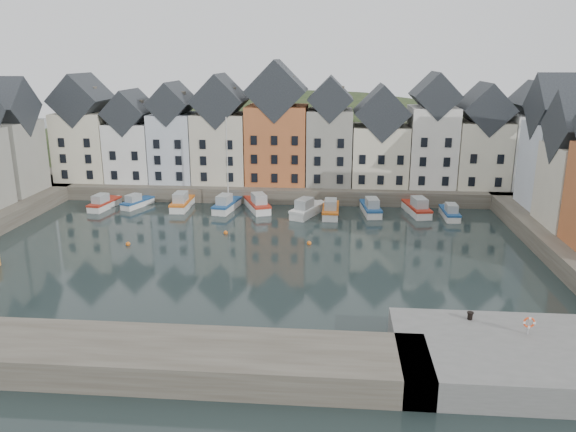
# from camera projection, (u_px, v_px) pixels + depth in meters

# --- Properties ---
(ground) EXTENTS (260.00, 260.00, 0.00)m
(ground) POSITION_uv_depth(u_px,v_px,m) (249.00, 258.00, 58.13)
(ground) COLOR black
(ground) RESTS_ON ground
(far_quay) EXTENTS (90.00, 16.00, 2.00)m
(far_quay) POSITION_uv_depth(u_px,v_px,m) (278.00, 185.00, 86.60)
(far_quay) COLOR #4A4338
(far_quay) RESTS_ON ground
(near_quay) EXTENTS (18.00, 10.00, 2.00)m
(near_quay) POSITION_uv_depth(u_px,v_px,m) (533.00, 359.00, 36.88)
(near_quay) COLOR #60605E
(near_quay) RESTS_ON ground
(near_wall) EXTENTS (50.00, 6.00, 2.00)m
(near_wall) POSITION_uv_depth(u_px,v_px,m) (51.00, 353.00, 37.61)
(near_wall) COLOR #4A4338
(near_wall) RESTS_ON ground
(hillside) EXTENTS (153.60, 70.40, 64.00)m
(hillside) POSITION_uv_depth(u_px,v_px,m) (292.00, 246.00, 116.71)
(hillside) COLOR black
(hillside) RESTS_ON ground
(far_terrace) EXTENTS (72.37, 8.16, 17.78)m
(far_terrace) POSITION_uv_depth(u_px,v_px,m) (299.00, 136.00, 82.26)
(far_terrace) COLOR beige
(far_terrace) RESTS_ON far_quay
(mooring_buoys) EXTENTS (20.50, 5.50, 0.50)m
(mooring_buoys) POSITION_uv_depth(u_px,v_px,m) (221.00, 240.00, 63.53)
(mooring_buoys) COLOR orange
(mooring_buoys) RESTS_ON ground
(boat_a) EXTENTS (2.80, 6.31, 2.34)m
(boat_a) POSITION_uv_depth(u_px,v_px,m) (104.00, 204.00, 76.99)
(boat_a) COLOR silver
(boat_a) RESTS_ON ground
(boat_b) EXTENTS (3.46, 5.69, 2.09)m
(boat_b) POSITION_uv_depth(u_px,v_px,m) (137.00, 202.00, 77.87)
(boat_b) COLOR silver
(boat_b) RESTS_ON ground
(boat_c) EXTENTS (2.26, 6.91, 2.64)m
(boat_c) POSITION_uv_depth(u_px,v_px,m) (182.00, 203.00, 77.09)
(boat_c) COLOR silver
(boat_c) RESTS_ON ground
(boat_d) EXTENTS (3.09, 6.89, 12.71)m
(boat_d) POSITION_uv_depth(u_px,v_px,m) (226.00, 204.00, 76.05)
(boat_d) COLOR silver
(boat_d) RESTS_ON ground
(boat_e) EXTENTS (4.67, 7.34, 2.70)m
(boat_e) POSITION_uv_depth(u_px,v_px,m) (258.00, 204.00, 76.14)
(boat_e) COLOR silver
(boat_e) RESTS_ON ground
(boat_f) EXTENTS (4.66, 7.22, 2.66)m
(boat_f) POSITION_uv_depth(u_px,v_px,m) (307.00, 209.00, 73.63)
(boat_f) COLOR silver
(boat_f) RESTS_ON ground
(boat_g) EXTENTS (2.18, 6.76, 2.58)m
(boat_g) POSITION_uv_depth(u_px,v_px,m) (331.00, 210.00, 73.51)
(boat_g) COLOR silver
(boat_g) RESTS_ON ground
(boat_h) EXTENTS (2.79, 6.78, 2.53)m
(boat_h) POSITION_uv_depth(u_px,v_px,m) (371.00, 208.00, 74.40)
(boat_h) COLOR silver
(boat_h) RESTS_ON ground
(boat_i) EXTENTS (3.38, 7.23, 2.67)m
(boat_i) POSITION_uv_depth(u_px,v_px,m) (417.00, 208.00, 74.24)
(boat_i) COLOR silver
(boat_i) RESTS_ON ground
(boat_j) EXTENTS (1.89, 5.82, 2.22)m
(boat_j) POSITION_uv_depth(u_px,v_px,m) (450.00, 213.00, 72.53)
(boat_j) COLOR silver
(boat_j) RESTS_ON ground
(mooring_bollard) EXTENTS (0.48, 0.48, 0.56)m
(mooring_bollard) POSITION_uv_depth(u_px,v_px,m) (470.00, 315.00, 40.16)
(mooring_bollard) COLOR black
(mooring_bollard) RESTS_ON near_quay
(life_ring_post) EXTENTS (0.80, 0.17, 1.30)m
(life_ring_post) POSITION_uv_depth(u_px,v_px,m) (529.00, 323.00, 37.82)
(life_ring_post) COLOR gray
(life_ring_post) RESTS_ON near_quay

